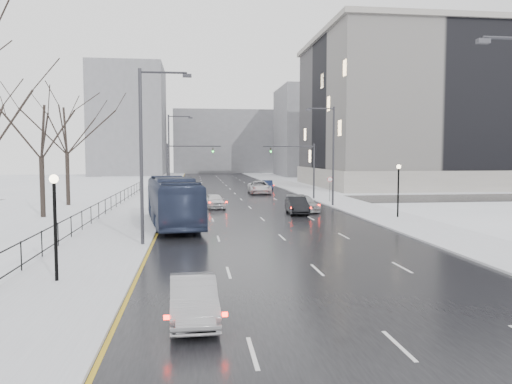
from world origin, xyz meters
name	(u,v)px	position (x,y,z in m)	size (l,w,h in m)	color
road	(234,193)	(0.00, 60.00, 0.02)	(16.00, 150.00, 0.04)	black
cross_road	(242,200)	(0.00, 48.00, 0.02)	(130.00, 10.00, 0.04)	black
sidewalk_left	(157,193)	(-10.50, 60.00, 0.08)	(5.00, 150.00, 0.16)	silver
sidewalk_right	(308,191)	(10.50, 60.00, 0.08)	(5.00, 150.00, 0.16)	silver
park_strip	(84,194)	(-20.00, 60.00, 0.06)	(14.00, 150.00, 0.12)	white
tree_park_d	(43,218)	(-17.80, 34.00, 0.00)	(8.75, 8.75, 12.50)	black
tree_park_e	(68,206)	(-18.20, 44.00, 0.00)	(9.45, 9.45, 13.50)	black
iron_fence	(94,212)	(-13.00, 30.00, 0.91)	(0.06, 70.00, 1.30)	black
streetlight_r_mid	(331,151)	(8.17, 40.00, 5.62)	(2.95, 0.25, 10.00)	#2D2D33
streetlight_l_near	(145,148)	(-8.17, 20.00, 5.62)	(2.95, 0.25, 10.00)	#2D2D33
streetlight_l_far	(171,152)	(-8.17, 52.00, 5.62)	(2.95, 0.25, 10.00)	#2D2D33
lamppost_l	(55,212)	(-11.00, 12.00, 2.94)	(0.36, 0.36, 4.28)	black
lamppost_r_mid	(398,183)	(11.00, 30.00, 2.94)	(0.36, 0.36, 4.28)	black
mast_signal_right	(305,165)	(7.33, 48.00, 4.11)	(6.10, 0.33, 6.50)	#2D2D33
mast_signal_left	(177,165)	(-7.33, 48.00, 4.11)	(6.10, 0.33, 6.50)	#2D2D33
no_uturn_sign	(330,182)	(9.20, 44.00, 2.30)	(0.60, 0.06, 2.70)	#2D2D33
civic_building	(434,119)	(35.00, 72.00, 11.21)	(41.00, 31.00, 24.80)	gray
bldg_far_right	(326,132)	(28.00, 115.00, 11.00)	(24.00, 20.00, 22.00)	slate
bldg_far_left	(129,121)	(-22.00, 125.00, 14.00)	(18.00, 22.00, 28.00)	slate
bldg_far_center	(225,142)	(4.00, 140.00, 9.00)	(30.00, 18.00, 18.00)	slate
sedan_left_near	(193,299)	(-5.53, 6.81, 0.72)	(1.43, 4.11, 1.35)	gray
bus	(173,201)	(-7.00, 28.33, 1.82)	(2.99, 12.79, 3.56)	#222B43
sedan_center_near	(214,201)	(-3.50, 39.92, 0.75)	(1.68, 4.18, 1.42)	silver
sedan_right_near	(297,205)	(3.50, 34.18, 0.79)	(1.59, 4.55, 1.50)	black
sedan_right_cross	(259,187)	(3.23, 57.44, 0.89)	(2.82, 6.11, 1.70)	silver
sedan_right_far	(303,203)	(4.50, 36.13, 0.76)	(2.01, 4.93, 1.43)	#95979A
sedan_right_distant	(268,185)	(5.47, 64.91, 0.73)	(1.47, 4.20, 1.39)	#121A36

